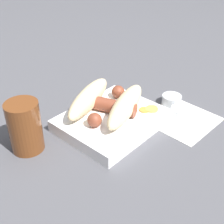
{
  "coord_description": "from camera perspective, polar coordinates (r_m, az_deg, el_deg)",
  "views": [
    {
      "loc": [
        -0.46,
        -0.42,
        0.45
      ],
      "look_at": [
        0.0,
        0.0,
        0.04
      ],
      "focal_mm": 50.0,
      "sensor_mm": 36.0,
      "label": 1
    }
  ],
  "objects": [
    {
      "name": "napkin",
      "position": [
        0.81,
        12.55,
        -1.24
      ],
      "size": [
        0.16,
        0.16,
        0.0
      ],
      "color": "white",
      "rests_on": "ground_plane"
    },
    {
      "name": "condiment_cup_far",
      "position": [
        0.86,
        10.82,
        2.07
      ],
      "size": [
        0.05,
        0.05,
        0.03
      ],
      "color": "silver",
      "rests_on": "ground_plane"
    },
    {
      "name": "pickled_veggies",
      "position": [
        0.77,
        6.96,
        0.55
      ],
      "size": [
        0.05,
        0.04,
        0.0
      ],
      "color": "orange",
      "rests_on": "food_tray"
    },
    {
      "name": "sausage",
      "position": [
        0.76,
        -0.8,
        1.25
      ],
      "size": [
        0.17,
        0.14,
        0.03
      ],
      "color": "brown",
      "rests_on": "food_tray"
    },
    {
      "name": "bread_roll",
      "position": [
        0.75,
        -0.98,
        1.9
      ],
      "size": [
        0.24,
        0.2,
        0.05
      ],
      "color": "beige",
      "rests_on": "food_tray"
    },
    {
      "name": "food_tray",
      "position": [
        0.76,
        0.0,
        -1.59
      ],
      "size": [
        0.24,
        0.19,
        0.03
      ],
      "color": "white",
      "rests_on": "ground_plane"
    },
    {
      "name": "ground_plane",
      "position": [
        0.77,
        0.0,
        -2.53
      ],
      "size": [
        3.0,
        3.0,
        0.0
      ],
      "primitive_type": "plane",
      "color": "#4C4C51"
    },
    {
      "name": "drink_glass",
      "position": [
        0.69,
        -15.64,
        -2.6
      ],
      "size": [
        0.07,
        0.07,
        0.12
      ],
      "color": "brown",
      "rests_on": "ground_plane"
    },
    {
      "name": "condiment_cup_near",
      "position": [
        0.81,
        12.44,
        -0.24
      ],
      "size": [
        0.05,
        0.05,
        0.03
      ],
      "color": "silver",
      "rests_on": "ground_plane"
    }
  ]
}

